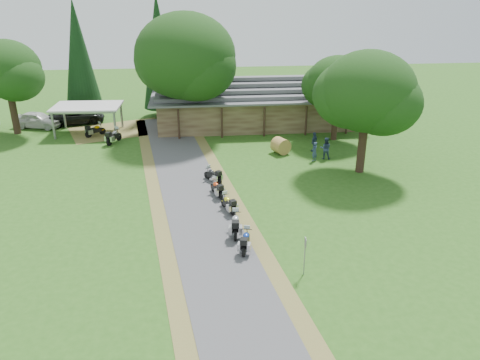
{
  "coord_description": "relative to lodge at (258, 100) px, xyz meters",
  "views": [
    {
      "loc": [
        -0.75,
        -22.62,
        13.37
      ],
      "look_at": [
        2.19,
        5.24,
        1.6
      ],
      "focal_mm": 35.0,
      "sensor_mm": 36.0,
      "label": 1
    }
  ],
  "objects": [
    {
      "name": "cedar_near",
      "position": [
        -9.87,
        3.89,
        3.88
      ],
      "size": [
        3.92,
        3.92,
        12.67
      ],
      "primitive_type": "cone",
      "color": "black",
      "rests_on": "ground"
    },
    {
      "name": "motorcycle_carport_a",
      "position": [
        -15.94,
        -2.76,
        -1.81
      ],
      "size": [
        1.83,
        1.7,
        1.29
      ],
      "primitive_type": null,
      "rotation": [
        0.0,
        0.0,
        0.71
      ],
      "color": "#D08D00",
      "rests_on": "ground"
    },
    {
      "name": "sign_post",
      "position": [
        -1.53,
        -27.4,
        -1.41
      ],
      "size": [
        0.37,
        0.06,
        2.08
      ],
      "primitive_type": null,
      "color": "gray",
      "rests_on": "ground"
    },
    {
      "name": "hay_bale",
      "position": [
        0.66,
        -9.45,
        -1.78
      ],
      "size": [
        1.74,
        1.68,
        1.35
      ],
      "primitive_type": "cylinder",
      "rotation": [
        1.57,
        0.0,
        0.43
      ],
      "color": "#A5823C",
      "rests_on": "ground"
    },
    {
      "name": "motorcycle_carport_b",
      "position": [
        -13.88,
        -5.1,
        -1.75
      ],
      "size": [
        1.45,
        2.13,
        1.39
      ],
      "primitive_type": null,
      "rotation": [
        0.0,
        0.0,
        1.14
      ],
      "color": "gray",
      "rests_on": "ground"
    },
    {
      "name": "oak_lodge_right",
      "position": [
        6.28,
        -6.18,
        1.78
      ],
      "size": [
        5.69,
        5.69,
        8.47
      ],
      "primitive_type": null,
      "color": "#183810",
      "rests_on": "ground"
    },
    {
      "name": "person_c",
      "position": [
        3.62,
        -9.2,
        -1.45
      ],
      "size": [
        0.68,
        0.7,
        2.01
      ],
      "primitive_type": "imported",
      "rotation": [
        0.0,
        0.0,
        4.04
      ],
      "color": "navy",
      "rests_on": "ground"
    },
    {
      "name": "motorcycle_row_b",
      "position": [
        -4.5,
        -22.92,
        -1.77
      ],
      "size": [
        0.85,
        2.04,
        1.36
      ],
      "primitive_type": null,
      "rotation": [
        0.0,
        0.0,
        1.47
      ],
      "color": "#A8ABB0",
      "rests_on": "ground"
    },
    {
      "name": "lodge",
      "position": [
        0.0,
        0.0,
        0.0
      ],
      "size": [
        21.4,
        9.4,
        4.9
      ],
      "primitive_type": null,
      "color": "brown",
      "rests_on": "ground"
    },
    {
      "name": "ground",
      "position": [
        -6.0,
        -24.0,
        -2.45
      ],
      "size": [
        120.0,
        120.0,
        0.0
      ],
      "primitive_type": "plane",
      "color": "#295518",
      "rests_on": "ground"
    },
    {
      "name": "cedar_far",
      "position": [
        -18.08,
        4.09,
        3.65
      ],
      "size": [
        3.86,
        3.86,
        12.2
      ],
      "primitive_type": "cone",
      "color": "black",
      "rests_on": "ground"
    },
    {
      "name": "motorcycle_row_d",
      "position": [
        -5.27,
        -17.54,
        -1.86
      ],
      "size": [
        1.07,
        1.81,
        1.18
      ],
      "primitive_type": null,
      "rotation": [
        0.0,
        0.0,
        1.89
      ],
      "color": "red",
      "rests_on": "ground"
    },
    {
      "name": "motorcycle_row_a",
      "position": [
        -4.13,
        -24.75,
        -1.85
      ],
      "size": [
        1.0,
        1.85,
        1.21
      ],
      "primitive_type": null,
      "rotation": [
        0.0,
        0.0,
        1.32
      ],
      "color": "navy",
      "rests_on": "ground"
    },
    {
      "name": "car_dark_suv",
      "position": [
        -18.59,
        1.94,
        -1.31
      ],
      "size": [
        4.06,
        6.44,
        2.29
      ],
      "primitive_type": "imported",
      "rotation": [
        0.0,
        0.0,
        1.84
      ],
      "color": "black",
      "rests_on": "ground"
    },
    {
      "name": "car_white_sedan",
      "position": [
        -22.17,
        0.75,
        -1.44
      ],
      "size": [
        4.22,
        6.57,
        2.03
      ],
      "primitive_type": "imported",
      "rotation": [
        0.0,
        0.0,
        1.28
      ],
      "color": "silver",
      "rests_on": "ground"
    },
    {
      "name": "motorcycle_row_e",
      "position": [
        -5.41,
        -15.1,
        -1.87
      ],
      "size": [
        1.45,
        1.71,
        1.17
      ],
      "primitive_type": null,
      "rotation": [
        0.0,
        0.0,
        2.19
      ],
      "color": "black",
      "rests_on": "ground"
    },
    {
      "name": "person_a",
      "position": [
        3.03,
        -11.59,
        -1.51
      ],
      "size": [
        0.66,
        0.64,
        1.89
      ],
      "primitive_type": "imported",
      "rotation": [
        0.0,
        0.0,
        3.84
      ],
      "color": "navy",
      "rests_on": "ground"
    },
    {
      "name": "oak_lodge_left",
      "position": [
        -7.13,
        -3.11,
        3.5
      ],
      "size": [
        9.15,
        9.15,
        11.89
      ],
      "primitive_type": null,
      "color": "#183810",
      "rests_on": "ground"
    },
    {
      "name": "oak_silo",
      "position": [
        -23.62,
        -1.08,
        2.52
      ],
      "size": [
        6.3,
        6.3,
        9.93
      ],
      "primitive_type": null,
      "color": "#183810",
      "rests_on": "ground"
    },
    {
      "name": "driveway",
      "position": [
        -6.5,
        -20.0,
        -2.45
      ],
      "size": [
        51.95,
        51.95,
        0.0
      ],
      "primitive_type": "plane",
      "rotation": [
        0.0,
        0.0,
        0.14
      ],
      "color": "#444446",
      "rests_on": "ground"
    },
    {
      "name": "oak_driveway",
      "position": [
        5.96,
        -14.22,
        2.57
      ],
      "size": [
        6.94,
        6.94,
        10.04
      ],
      "primitive_type": null,
      "color": "#183810",
      "rests_on": "ground"
    },
    {
      "name": "person_b",
      "position": [
        4.07,
        -11.16,
        -1.38
      ],
      "size": [
        0.7,
        0.58,
        2.14
      ],
      "primitive_type": "imported",
      "rotation": [
        0.0,
        0.0,
        2.87
      ],
      "color": "navy",
      "rests_on": "ground"
    },
    {
      "name": "motorcycle_row_c",
      "position": [
        -4.69,
        -20.0,
        -1.85
      ],
      "size": [
        1.15,
        1.83,
        1.19
      ],
      "primitive_type": null,
      "rotation": [
        0.0,
        0.0,
        1.93
      ],
      "color": "gold",
      "rests_on": "ground"
    },
    {
      "name": "carport",
      "position": [
        -16.66,
        -1.65,
        -1.1
      ],
      "size": [
        6.42,
        4.43,
        2.71
      ],
      "primitive_type": null,
      "rotation": [
        0.0,
        0.0,
        -0.04
      ],
      "color": "silver",
      "rests_on": "ground"
    }
  ]
}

